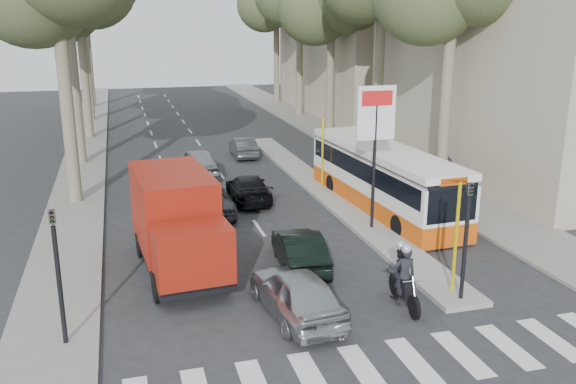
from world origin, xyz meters
name	(u,v)px	position (x,y,z in m)	size (l,w,h in m)	color
ground	(337,294)	(0.00, 0.00, 0.00)	(120.00, 120.00, 0.00)	#28282B
sidewalk_right	(330,133)	(8.60, 25.00, 0.06)	(3.20, 70.00, 0.12)	gray
median_left	(89,138)	(-8.00, 28.00, 0.06)	(2.40, 64.00, 0.12)	gray
traffic_island	(322,189)	(3.25, 11.00, 0.08)	(1.50, 26.00, 0.16)	gray
building_far	(373,18)	(15.50, 34.00, 8.00)	(11.00, 20.00, 16.00)	#B7A88E
billboard	(375,137)	(3.25, 5.00, 3.70)	(1.50, 12.10, 5.60)	yellow
traffic_light_island	(467,222)	(3.25, -1.50, 2.49)	(0.16, 0.41, 3.60)	black
traffic_light_left	(56,254)	(-7.60, -1.00, 2.49)	(0.16, 0.41, 3.60)	black
silver_hatchback	(296,293)	(-1.56, -0.96, 0.69)	(1.64, 4.07, 1.39)	#A8AAB0
dark_hatchback	(299,250)	(-0.50, 2.27, 0.63)	(1.34, 3.84, 1.26)	black
queue_car_a	(206,200)	(-2.64, 8.90, 0.59)	(1.97, 4.27, 1.19)	#43454A
queue_car_b	(248,188)	(-0.50, 10.28, 0.59)	(1.66, 4.09, 1.19)	black
queue_car_c	(198,162)	(-2.08, 15.48, 0.73)	(1.73, 4.29, 1.46)	#989A9F
queue_car_d	(243,147)	(1.13, 19.41, 0.58)	(1.23, 3.54, 1.17)	#494C50
queue_car_e	(166,182)	(-4.00, 12.18, 0.67)	(1.86, 4.58, 1.33)	black
red_truck	(177,221)	(-4.35, 3.18, 1.68)	(2.71, 6.12, 3.18)	black
city_bus	(383,177)	(4.80, 7.52, 1.45)	(2.85, 10.53, 2.74)	#D8510C
motorcycle	(402,275)	(1.59, -1.00, 0.86)	(0.84, 2.23, 1.90)	black
pedestrian_near	(443,165)	(9.25, 10.25, 1.04)	(1.08, 0.53, 1.85)	#453752
pedestrian_far	(450,193)	(7.20, 6.06, 0.95)	(1.07, 0.48, 1.66)	#675E4D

